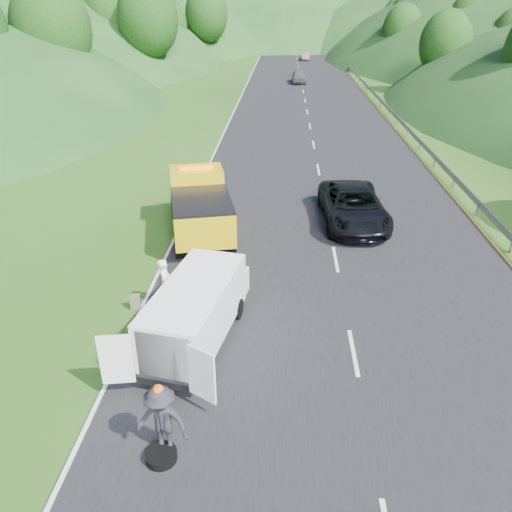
# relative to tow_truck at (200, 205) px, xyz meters

# --- Properties ---
(ground) EXTENTS (320.00, 320.00, 0.00)m
(ground) POSITION_rel_tow_truck_xyz_m (2.83, -6.33, -1.35)
(ground) COLOR #38661E
(ground) RESTS_ON ground
(road_surface) EXTENTS (14.00, 200.00, 0.02)m
(road_surface) POSITION_rel_tow_truck_xyz_m (5.83, 33.67, -1.34)
(road_surface) COLOR black
(road_surface) RESTS_ON ground
(guardrail) EXTENTS (0.06, 140.00, 1.52)m
(guardrail) POSITION_rel_tow_truck_xyz_m (13.13, 46.17, -1.35)
(guardrail) COLOR gray
(guardrail) RESTS_ON ground
(tree_line_left) EXTENTS (14.00, 140.00, 14.00)m
(tree_line_left) POSITION_rel_tow_truck_xyz_m (-16.17, 53.67, -1.35)
(tree_line_left) COLOR #2A5017
(tree_line_left) RESTS_ON ground
(tree_line_right) EXTENTS (14.00, 140.00, 14.00)m
(tree_line_right) POSITION_rel_tow_truck_xyz_m (25.83, 53.67, -1.35)
(tree_line_right) COLOR #2A5017
(tree_line_right) RESTS_ON ground
(hills_backdrop) EXTENTS (201.00, 288.60, 44.00)m
(hills_backdrop) POSITION_rel_tow_truck_xyz_m (9.33, 128.37, -1.35)
(hills_backdrop) COLOR #2D5B23
(hills_backdrop) RESTS_ON ground
(tow_truck) EXTENTS (3.74, 6.77, 2.75)m
(tow_truck) POSITION_rel_tow_truck_xyz_m (0.00, 0.00, 0.00)
(tow_truck) COLOR black
(tow_truck) RESTS_ON ground
(white_van) EXTENTS (3.48, 6.02, 2.01)m
(white_van) POSITION_rel_tow_truck_xyz_m (1.15, -7.94, -0.21)
(white_van) COLOR black
(white_van) RESTS_ON ground
(woman) EXTENTS (0.52, 0.69, 1.80)m
(woman) POSITION_rel_tow_truck_xyz_m (-0.21, -6.16, -1.35)
(woman) COLOR white
(woman) RESTS_ON ground
(child) EXTENTS (0.57, 0.50, 0.99)m
(child) POSITION_rel_tow_truck_xyz_m (1.11, -5.69, -1.35)
(child) COLOR tan
(child) RESTS_ON ground
(worker) EXTENTS (1.34, 0.91, 1.92)m
(worker) POSITION_rel_tow_truck_xyz_m (1.04, -12.28, -1.35)
(worker) COLOR black
(worker) RESTS_ON ground
(suitcase) EXTENTS (0.35, 0.23, 0.53)m
(suitcase) POSITION_rel_tow_truck_xyz_m (-1.26, -6.30, -1.08)
(suitcase) COLOR #5B5A44
(suitcase) RESTS_ON ground
(spare_tire) EXTENTS (0.73, 0.73, 0.20)m
(spare_tire) POSITION_rel_tow_truck_xyz_m (0.99, -12.47, -1.35)
(spare_tire) COLOR black
(spare_tire) RESTS_ON ground
(passing_suv) EXTENTS (3.02, 6.09, 1.66)m
(passing_suv) POSITION_rel_tow_truck_xyz_m (6.92, 1.48, -1.35)
(passing_suv) COLOR black
(passing_suv) RESTS_ON ground
(dist_car_a) EXTENTS (1.81, 4.50, 1.53)m
(dist_car_a) POSITION_rel_tow_truck_xyz_m (5.47, 46.25, -1.35)
(dist_car_a) COLOR #454449
(dist_car_a) RESTS_ON ground
(dist_car_b) EXTENTS (1.35, 3.87, 1.28)m
(dist_car_b) POSITION_rel_tow_truck_xyz_m (7.21, 73.55, -1.35)
(dist_car_b) COLOR #6F4A53
(dist_car_b) RESTS_ON ground
(dist_car_c) EXTENTS (2.16, 5.31, 1.54)m
(dist_car_c) POSITION_rel_tow_truck_xyz_m (4.67, 87.39, -1.35)
(dist_car_c) COLOR #834156
(dist_car_c) RESTS_ON ground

